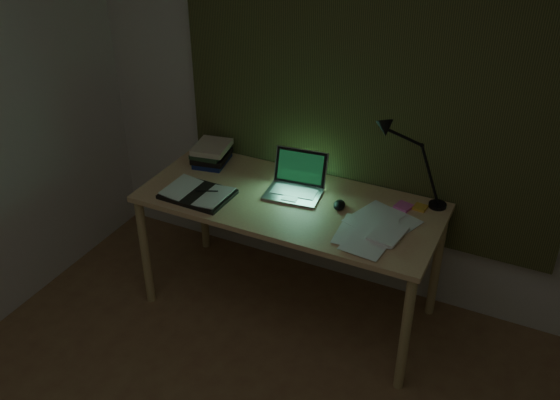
{
  "coord_description": "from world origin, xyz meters",
  "views": [
    {
      "loc": [
        0.94,
        -1.07,
        2.52
      ],
      "look_at": [
        -0.28,
        1.44,
        0.82
      ],
      "focal_mm": 40.0,
      "sensor_mm": 36.0,
      "label": 1
    }
  ],
  "objects_px": {
    "loose_papers": "(380,230)",
    "laptop": "(293,178)",
    "open_textbook": "(198,193)",
    "desk_lamp": "(444,164)",
    "desk": "(289,256)",
    "book_stack": "(211,154)"
  },
  "relations": [
    {
      "from": "open_textbook",
      "to": "desk_lamp",
      "type": "distance_m",
      "value": 1.33
    },
    {
      "from": "laptop",
      "to": "book_stack",
      "type": "distance_m",
      "value": 0.63
    },
    {
      "from": "desk",
      "to": "laptop",
      "type": "distance_m",
      "value": 0.49
    },
    {
      "from": "book_stack",
      "to": "desk_lamp",
      "type": "relative_size",
      "value": 0.45
    },
    {
      "from": "desk_lamp",
      "to": "loose_papers",
      "type": "bearing_deg",
      "value": -124.84
    },
    {
      "from": "laptop",
      "to": "book_stack",
      "type": "relative_size",
      "value": 1.46
    },
    {
      "from": "desk",
      "to": "loose_papers",
      "type": "xyz_separation_m",
      "value": [
        0.54,
        -0.07,
        0.39
      ]
    },
    {
      "from": "desk",
      "to": "loose_papers",
      "type": "relative_size",
      "value": 4.7
    },
    {
      "from": "book_stack",
      "to": "desk_lamp",
      "type": "distance_m",
      "value": 1.37
    },
    {
      "from": "desk",
      "to": "book_stack",
      "type": "distance_m",
      "value": 0.78
    },
    {
      "from": "desk_lamp",
      "to": "laptop",
      "type": "bearing_deg",
      "value": -167.96
    },
    {
      "from": "laptop",
      "to": "desk_lamp",
      "type": "bearing_deg",
      "value": 10.75
    },
    {
      "from": "open_textbook",
      "to": "laptop",
      "type": "bearing_deg",
      "value": 27.85
    },
    {
      "from": "loose_papers",
      "to": "laptop",
      "type": "bearing_deg",
      "value": 166.66
    },
    {
      "from": "laptop",
      "to": "open_textbook",
      "type": "height_order",
      "value": "laptop"
    },
    {
      "from": "open_textbook",
      "to": "desk_lamp",
      "type": "height_order",
      "value": "desk_lamp"
    },
    {
      "from": "open_textbook",
      "to": "book_stack",
      "type": "bearing_deg",
      "value": 112.04
    },
    {
      "from": "open_textbook",
      "to": "desk",
      "type": "bearing_deg",
      "value": 22.12
    },
    {
      "from": "laptop",
      "to": "loose_papers",
      "type": "xyz_separation_m",
      "value": [
        0.54,
        -0.13,
        -0.1
      ]
    },
    {
      "from": "loose_papers",
      "to": "desk_lamp",
      "type": "distance_m",
      "value": 0.48
    },
    {
      "from": "open_textbook",
      "to": "loose_papers",
      "type": "xyz_separation_m",
      "value": [
        1.01,
        0.1,
        -0.01
      ]
    },
    {
      "from": "open_textbook",
      "to": "loose_papers",
      "type": "distance_m",
      "value": 1.02
    }
  ]
}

